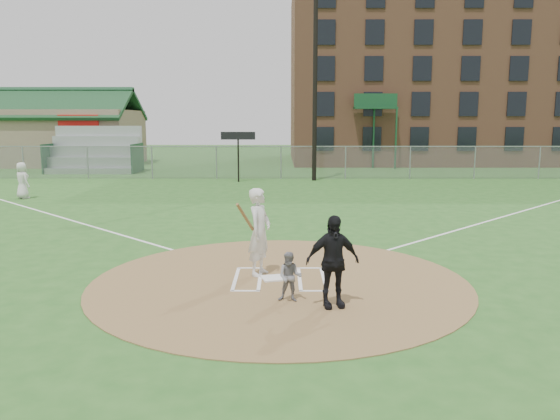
{
  "coord_description": "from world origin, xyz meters",
  "views": [
    {
      "loc": [
        0.04,
        -11.79,
        3.56
      ],
      "look_at": [
        0.0,
        2.0,
        1.3
      ],
      "focal_mm": 35.0,
      "sensor_mm": 36.0,
      "label": 1
    }
  ],
  "objects_px": {
    "home_plate": "(273,278)",
    "umpire": "(332,261)",
    "ondeck_player": "(22,181)",
    "batter_at_plate": "(259,232)",
    "catcher": "(290,277)"
  },
  "relations": [
    {
      "from": "home_plate",
      "to": "ondeck_player",
      "type": "xyz_separation_m",
      "value": [
        -11.77,
        13.03,
        0.8
      ]
    },
    {
      "from": "batter_at_plate",
      "to": "umpire",
      "type": "bearing_deg",
      "value": -56.11
    },
    {
      "from": "catcher",
      "to": "umpire",
      "type": "relative_size",
      "value": 0.56
    },
    {
      "from": "catcher",
      "to": "ondeck_player",
      "type": "height_order",
      "value": "ondeck_player"
    },
    {
      "from": "catcher",
      "to": "umpire",
      "type": "xyz_separation_m",
      "value": [
        0.8,
        -0.31,
        0.4
      ]
    },
    {
      "from": "catcher",
      "to": "batter_at_plate",
      "type": "relative_size",
      "value": 0.49
    },
    {
      "from": "home_plate",
      "to": "umpire",
      "type": "distance_m",
      "value": 2.36
    },
    {
      "from": "home_plate",
      "to": "batter_at_plate",
      "type": "height_order",
      "value": "batter_at_plate"
    },
    {
      "from": "catcher",
      "to": "ondeck_player",
      "type": "bearing_deg",
      "value": 139.12
    },
    {
      "from": "catcher",
      "to": "umpire",
      "type": "height_order",
      "value": "umpire"
    },
    {
      "from": "home_plate",
      "to": "ondeck_player",
      "type": "distance_m",
      "value": 17.58
    },
    {
      "from": "home_plate",
      "to": "catcher",
      "type": "xyz_separation_m",
      "value": [
        0.36,
        -1.54,
        0.48
      ]
    },
    {
      "from": "home_plate",
      "to": "ondeck_player",
      "type": "bearing_deg",
      "value": 132.11
    },
    {
      "from": "catcher",
      "to": "batter_at_plate",
      "type": "xyz_separation_m",
      "value": [
        -0.68,
        1.89,
        0.52
      ]
    },
    {
      "from": "umpire",
      "to": "batter_at_plate",
      "type": "distance_m",
      "value": 2.66
    }
  ]
}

